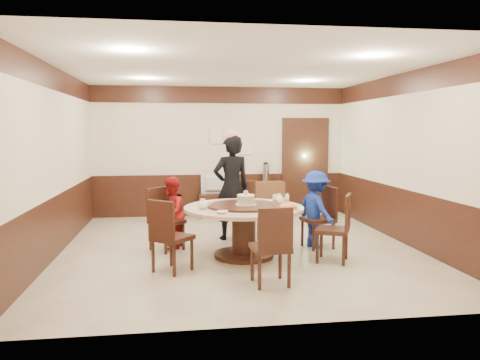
{
  "coord_description": "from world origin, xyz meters",
  "views": [
    {
      "loc": [
        -0.98,
        -7.21,
        1.85
      ],
      "look_at": [
        -0.0,
        -0.13,
        1.1
      ],
      "focal_mm": 35.0,
      "sensor_mm": 36.0,
      "label": 1
    }
  ],
  "objects": [
    {
      "name": "notice_left",
      "position": [
        -0.1,
        2.96,
        1.75
      ],
      "size": [
        0.25,
        0.0,
        0.35
      ],
      "primitive_type": "cube",
      "color": "white",
      "rests_on": "room"
    },
    {
      "name": "bowl_2",
      "position": [
        -0.37,
        -1.07,
        0.77
      ],
      "size": [
        0.15,
        0.15,
        0.04
      ],
      "primitive_type": "imported",
      "color": "white",
      "rests_on": "banquet_table"
    },
    {
      "name": "chair_2",
      "position": [
        -1.14,
        0.04,
        0.3
      ],
      "size": [
        0.62,
        0.62,
        0.97
      ],
      "rotation": [
        0.0,
        0.0,
        3.85
      ],
      "color": "#33170F",
      "rests_on": "ground"
    },
    {
      "name": "person_standing",
      "position": [
        -0.04,
        0.65,
        0.89
      ],
      "size": [
        0.73,
        0.57,
        1.78
      ],
      "primitive_type": "imported",
      "rotation": [
        0.0,
        0.0,
        3.39
      ],
      "color": "black",
      "rests_on": "ground"
    },
    {
      "name": "teapot_right",
      "position": [
        0.58,
        -0.28,
        0.81
      ],
      "size": [
        0.17,
        0.15,
        0.13
      ],
      "primitive_type": "ellipsoid",
      "color": "white",
      "rests_on": "banquet_table"
    },
    {
      "name": "banquet_table",
      "position": [
        -0.0,
        -0.53,
        0.53
      ],
      "size": [
        1.75,
        1.75,
        0.78
      ],
      "color": "#33170F",
      "rests_on": "ground"
    },
    {
      "name": "shrimp_platter",
      "position": [
        0.56,
        -0.93,
        0.78
      ],
      "size": [
        0.3,
        0.2,
        0.06
      ],
      "color": "white",
      "rests_on": "banquet_table"
    },
    {
      "name": "room",
      "position": [
        0.01,
        0.01,
        1.08
      ],
      "size": [
        6.0,
        6.04,
        2.84
      ],
      "color": "#C1B59A",
      "rests_on": "ground"
    },
    {
      "name": "saucer_far",
      "position": [
        0.45,
        -0.03,
        0.76
      ],
      "size": [
        0.18,
        0.18,
        0.01
      ],
      "primitive_type": "cylinder",
      "color": "white",
      "rests_on": "banquet_table"
    },
    {
      "name": "chair_0",
      "position": [
        1.27,
        -0.14,
        0.3
      ],
      "size": [
        0.54,
        0.53,
        0.97
      ],
      "rotation": [
        0.0,
        0.0,
        1.8
      ],
      "color": "#33170F",
      "rests_on": "ground"
    },
    {
      "name": "person_red",
      "position": [
        -1.06,
        0.11,
        0.57
      ],
      "size": [
        0.58,
        0.66,
        1.14
      ],
      "primitive_type": "imported",
      "rotation": [
        0.0,
        0.0,
        4.41
      ],
      "color": "#A11615",
      "rests_on": "ground"
    },
    {
      "name": "chair_3",
      "position": [
        -1.05,
        -1.12,
        0.3
      ],
      "size": [
        0.62,
        0.62,
        0.97
      ],
      "rotation": [
        0.0,
        0.0,
        5.58
      ],
      "color": "#33170F",
      "rests_on": "ground"
    },
    {
      "name": "chair_4",
      "position": [
        0.14,
        -1.83,
        0.3
      ],
      "size": [
        0.47,
        0.48,
        0.97
      ],
      "rotation": [
        0.0,
        0.0,
        6.36
      ],
      "color": "#33170F",
      "rests_on": "ground"
    },
    {
      "name": "bottle_1",
      "position": [
        0.65,
        -0.51,
        0.83
      ],
      "size": [
        0.06,
        0.06,
        0.16
      ],
      "primitive_type": "cylinder",
      "color": "white",
      "rests_on": "banquet_table"
    },
    {
      "name": "bowl_0",
      "position": [
        -0.53,
        -0.17,
        0.77
      ],
      "size": [
        0.16,
        0.16,
        0.04
      ],
      "primitive_type": "imported",
      "color": "white",
      "rests_on": "banquet_table"
    },
    {
      "name": "saucer_near",
      "position": [
        -0.25,
        -1.18,
        0.76
      ],
      "size": [
        0.18,
        0.18,
        0.01
      ],
      "primitive_type": "cylinder",
      "color": "white",
      "rests_on": "banquet_table"
    },
    {
      "name": "person_blue",
      "position": [
        1.21,
        -0.13,
        0.61
      ],
      "size": [
        0.7,
        0.9,
        1.23
      ],
      "primitive_type": "imported",
      "rotation": [
        0.0,
        0.0,
        1.93
      ],
      "color": "navy",
      "rests_on": "ground"
    },
    {
      "name": "bottle_0",
      "position": [
        0.45,
        -0.54,
        0.83
      ],
      "size": [
        0.06,
        0.06,
        0.16
      ],
      "primitive_type": "cylinder",
      "color": "white",
      "rests_on": "banquet_table"
    },
    {
      "name": "bowl_1",
      "position": [
        0.33,
        -1.1,
        0.77
      ],
      "size": [
        0.15,
        0.15,
        0.05
      ],
      "primitive_type": "imported",
      "color": "white",
      "rests_on": "banquet_table"
    },
    {
      "name": "bowl_3",
      "position": [
        0.61,
        -0.69,
        0.77
      ],
      "size": [
        0.12,
        0.12,
        0.04
      ],
      "primitive_type": "imported",
      "color": "white",
      "rests_on": "banquet_table"
    },
    {
      "name": "tv_stand",
      "position": [
        -0.08,
        2.75,
        0.25
      ],
      "size": [
        0.85,
        0.45,
        0.5
      ],
      "primitive_type": "cube",
      "color": "#33170F",
      "rests_on": "ground"
    },
    {
      "name": "chair_5",
      "position": [
        1.23,
        -0.96,
        0.3
      ],
      "size": [
        0.59,
        0.59,
        0.97
      ],
      "rotation": [
        0.0,
        0.0,
        7.4
      ],
      "color": "#33170F",
      "rests_on": "ground"
    },
    {
      "name": "teapot_left",
      "position": [
        -0.61,
        -0.66,
        0.81
      ],
      "size": [
        0.17,
        0.15,
        0.13
      ],
      "primitive_type": "ellipsoid",
      "color": "white",
      "rests_on": "banquet_table"
    },
    {
      "name": "notice_right",
      "position": [
        0.55,
        2.96,
        1.45
      ],
      "size": [
        0.3,
        0.0,
        0.22
      ],
      "primitive_type": "cube",
      "color": "white",
      "rests_on": "room"
    },
    {
      "name": "chair_1",
      "position": [
        0.22,
        0.72,
        0.3
      ],
      "size": [
        0.46,
        0.46,
        0.97
      ],
      "rotation": [
        0.0,
        0.0,
        3.18
      ],
      "color": "#33170F",
      "rests_on": "ground"
    },
    {
      "name": "birthday_cake",
      "position": [
        0.03,
        -0.53,
        0.85
      ],
      "size": [
        0.32,
        0.32,
        0.21
      ],
      "color": "white",
      "rests_on": "banquet_table"
    },
    {
      "name": "television",
      "position": [
        -0.08,
        2.75,
        0.72
      ],
      "size": [
        0.76,
        0.19,
        0.43
      ],
      "primitive_type": "imported",
      "rotation": [
        0.0,
        0.0,
        3.02
      ],
      "color": "gray",
      "rests_on": "tv_stand"
    },
    {
      "name": "thermos",
      "position": [
        0.97,
        2.78,
        0.94
      ],
      "size": [
        0.15,
        0.15,
        0.38
      ],
      "primitive_type": "cylinder",
      "color": "silver",
      "rests_on": "side_cabinet"
    },
    {
      "name": "side_cabinet",
      "position": [
        0.96,
        2.78,
        0.38
      ],
      "size": [
        0.8,
        0.4,
        0.75
      ],
      "primitive_type": "cube",
      "color": "brown",
      "rests_on": "ground"
    }
  ]
}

